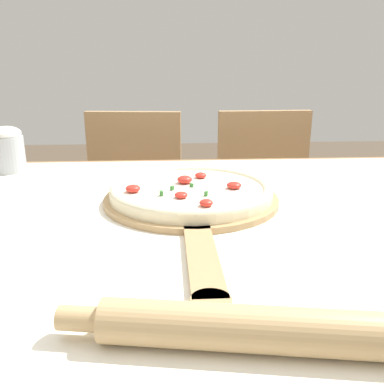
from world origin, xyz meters
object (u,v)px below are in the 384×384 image
chair_left (133,208)px  flour_cup (8,149)px  pizza_peel (192,203)px  pizza (191,190)px  chair_right (266,205)px  rolling_pin (276,330)px

chair_left → flour_cup: (-0.28, -0.46, 0.33)m
pizza_peel → chair_left: bearing=103.9°
pizza → flour_cup: (-0.47, 0.28, 0.04)m
chair_left → flour_cup: bearing=-115.1°
chair_right → flour_cup: flour_cup is taller
chair_right → pizza: bearing=-117.4°
pizza → chair_right: bearing=64.6°
rolling_pin → chair_right: (0.30, 1.21, -0.29)m
pizza_peel → flour_cup: (-0.47, 0.31, 0.06)m
rolling_pin → chair_right: bearing=76.3°
rolling_pin → chair_left: 1.27m
chair_left → flour_cup: flour_cup is taller
rolling_pin → flour_cup: bearing=124.9°
rolling_pin → chair_right: chair_right is taller
rolling_pin → flour_cup: size_ratio=3.62×
pizza_peel → pizza: (-0.00, 0.03, 0.02)m
pizza → chair_left: bearing=104.4°
pizza_peel → chair_right: size_ratio=0.68×
chair_right → flour_cup: 1.00m
pizza_peel → rolling_pin: 0.45m
pizza_peel → flour_cup: 0.56m
pizza → chair_left: chair_left is taller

